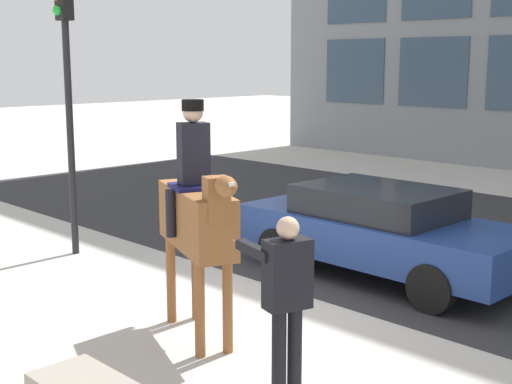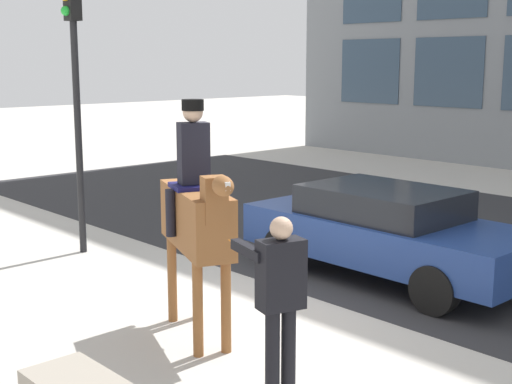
% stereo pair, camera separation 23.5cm
% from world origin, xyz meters
% --- Properties ---
extents(ground_plane, '(80.00, 80.00, 0.00)m').
position_xyz_m(ground_plane, '(0.00, 0.00, 0.00)').
color(ground_plane, beige).
extents(road_surface, '(23.63, 8.50, 0.01)m').
position_xyz_m(road_surface, '(0.00, 4.75, 0.00)').
color(road_surface, '#2D2D30').
rests_on(road_surface, ground_plane).
extents(mounted_horse_lead, '(1.87, 1.01, 2.65)m').
position_xyz_m(mounted_horse_lead, '(0.06, -1.42, 1.41)').
color(mounted_horse_lead, brown).
rests_on(mounted_horse_lead, ground_plane).
extents(pedestrian_bystander, '(0.90, 0.45, 1.76)m').
position_xyz_m(pedestrian_bystander, '(1.89, -1.95, 1.04)').
color(pedestrian_bystander, black).
rests_on(pedestrian_bystander, ground_plane).
extents(street_car_near_lane, '(4.23, 1.79, 1.30)m').
position_xyz_m(street_car_near_lane, '(0.12, 1.92, 0.70)').
color(street_car_near_lane, navy).
rests_on(street_car_near_lane, ground_plane).
extents(traffic_light, '(0.24, 0.29, 4.38)m').
position_xyz_m(traffic_light, '(-4.06, -0.57, 2.91)').
color(traffic_light, black).
rests_on(traffic_light, ground_plane).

